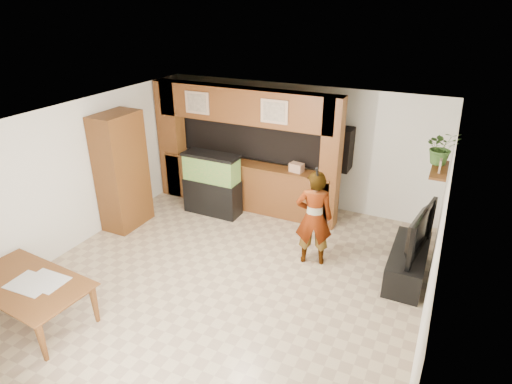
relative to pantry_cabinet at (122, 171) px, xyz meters
The scene contains 21 objects.
floor 3.03m from the pantry_cabinet, 16.25° to the right, with size 6.50×6.50×0.00m, color tan.
ceiling 3.17m from the pantry_cabinet, 16.25° to the right, with size 6.50×6.50×0.00m, color white.
wall_back 3.66m from the pantry_cabinet, 42.37° to the left, with size 6.00×6.00×0.00m, color white.
wall_left 0.86m from the pantry_cabinet, 110.86° to the right, with size 6.50×6.50×0.00m, color white.
wall_right 5.76m from the pantry_cabinet, ahead, with size 6.50×6.50×0.00m, color white.
partition 2.55m from the pantry_cabinet, 46.56° to the left, with size 4.20×0.99×2.60m.
wall_clock 0.83m from the pantry_cabinet, 141.29° to the left, with size 0.05×0.25×0.25m.
wall_shelf 5.70m from the pantry_cabinet, 11.83° to the left, with size 0.25×0.90×0.04m, color brown.
pantry_cabinet is the anchor object (origin of this frame).
trash_can 0.87m from the pantry_cabinet, ahead, with size 0.30×0.30×0.55m, color #B2B2B7.
aquarium 1.82m from the pantry_cabinet, 41.75° to the left, with size 1.19×0.45×1.32m.
tv_stand 5.45m from the pantry_cabinet, ahead, with size 0.55×1.50×0.50m, color black.
television 5.38m from the pantry_cabinet, ahead, with size 1.27×0.17×0.73m, color black.
photo_frame 5.68m from the pantry_cabinet, 10.31° to the left, with size 0.03×0.15×0.20m, color tan.
potted_plant 5.76m from the pantry_cabinet, 14.15° to the left, with size 0.51×0.44×0.57m, color #355C24.
person 3.82m from the pantry_cabinet, ahead, with size 0.62×0.41×1.70m, color #A17D58.
microphone 3.90m from the pantry_cabinet, ahead, with size 0.04×0.04×0.17m, color black.
dining_table 3.05m from the pantry_cabinet, 76.21° to the right, with size 1.81×1.01×0.64m, color brown.
newspaper_a 2.87m from the pantry_cabinet, 70.98° to the right, with size 0.57×0.41×0.01m, color silver.
newspaper_b 2.96m from the pantry_cabinet, 74.17° to the right, with size 0.61×0.44×0.01m, color silver.
counter_box 3.40m from the pantry_cabinet, 29.26° to the left, with size 0.27×0.18×0.18m, color #AA7C5C.
Camera 1 is at (2.92, -5.02, 4.21)m, focal length 30.00 mm.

